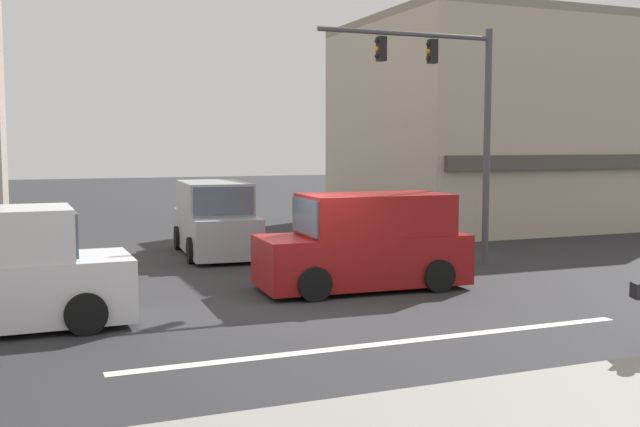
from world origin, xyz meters
The scene contains 6 objects.
ground_plane centered at (0.00, 0.00, 0.00)m, with size 120.00×120.00×0.00m, color #2B2B2D.
lane_marking_stripe centered at (0.00, -3.50, 0.00)m, with size 9.00×0.24×0.01m, color silver.
building_right_corner centered at (12.65, 11.33, 4.00)m, with size 11.49×9.47×8.01m.
traffic_light_mast centered at (5.06, 2.71, 4.18)m, with size 4.89×0.26×6.20m.
van_crossing_center centered at (1.60, 0.81, 1.01)m, with size 4.68×2.21×2.11m.
van_parked_curbside centered at (-0.20, 7.22, 1.01)m, with size 2.31×4.73×2.11m.
Camera 1 is at (-5.53, -14.03, 3.19)m, focal length 42.00 mm.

